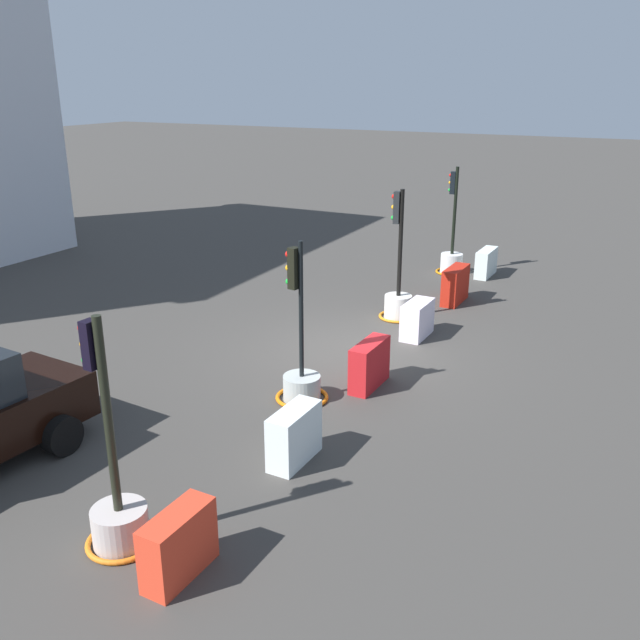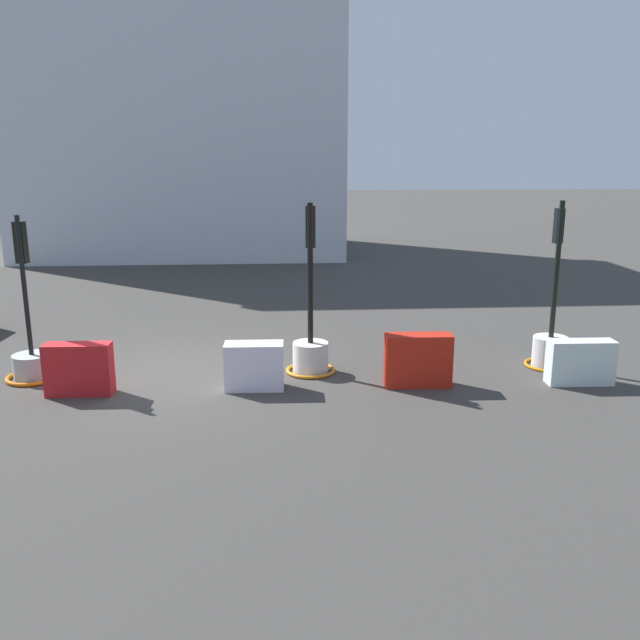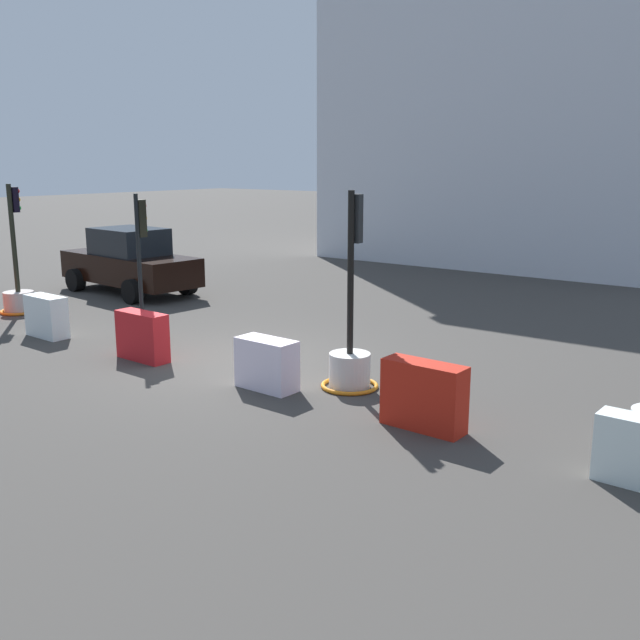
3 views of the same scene
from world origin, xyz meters
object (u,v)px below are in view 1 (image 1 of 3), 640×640
construction_barrier_4 (455,285)px  construction_barrier_5 (486,263)px  construction_barrier_1 (294,436)px  construction_barrier_2 (369,365)px  traffic_light_1 (301,377)px  traffic_light_3 (452,257)px  traffic_light_2 (398,297)px  traffic_light_0 (118,510)px  construction_barrier_3 (417,319)px  construction_barrier_0 (178,545)px

construction_barrier_4 → construction_barrier_5: size_ratio=1.01×
construction_barrier_1 → construction_barrier_2: (2.95, 0.03, 0.01)m
construction_barrier_5 → construction_barrier_4: bearing=178.1°
construction_barrier_1 → traffic_light_1: bearing=25.5°
traffic_light_3 → construction_barrier_2: traffic_light_3 is taller
traffic_light_3 → traffic_light_1: bearing=-179.6°
traffic_light_2 → traffic_light_3: 4.52m
traffic_light_1 → construction_barrier_1: size_ratio=2.86×
traffic_light_0 → construction_barrier_1: size_ratio=2.95×
construction_barrier_3 → construction_barrier_4: bearing=-0.8°
construction_barrier_0 → construction_barrier_3: construction_barrier_0 is taller
construction_barrier_0 → construction_barrier_3: 8.66m
construction_barrier_0 → construction_barrier_4: construction_barrier_4 is taller
traffic_light_1 → construction_barrier_2: bearing=-39.6°
traffic_light_0 → construction_barrier_4: size_ratio=2.60×
traffic_light_3 → construction_barrier_5: traffic_light_3 is taller
traffic_light_2 → construction_barrier_0: size_ratio=3.09×
traffic_light_3 → construction_barrier_3: size_ratio=3.08×
traffic_light_1 → construction_barrier_4: 6.82m
traffic_light_1 → construction_barrier_2: size_ratio=2.64×
traffic_light_0 → construction_barrier_4: traffic_light_0 is taller
traffic_light_0 → traffic_light_3: traffic_light_3 is taller
traffic_light_1 → construction_barrier_5: 9.66m
construction_barrier_0 → traffic_light_3: bearing=4.0°
traffic_light_0 → construction_barrier_0: traffic_light_0 is taller
construction_barrier_2 → construction_barrier_4: size_ratio=0.95×
construction_barrier_1 → construction_barrier_4: (8.66, 0.07, 0.04)m
traffic_light_3 → construction_barrier_4: size_ratio=2.69×
construction_barrier_1 → construction_barrier_2: construction_barrier_2 is taller
construction_barrier_1 → construction_barrier_3: construction_barrier_1 is taller
traffic_light_1 → traffic_light_2: (4.96, 0.04, 0.08)m
traffic_light_2 → construction_barrier_1: traffic_light_2 is taller
traffic_light_2 → construction_barrier_2: size_ratio=2.81×
traffic_light_1 → traffic_light_2: size_ratio=0.94×
traffic_light_1 → construction_barrier_4: (6.77, -0.84, 0.02)m
construction_barrier_2 → traffic_light_1: bearing=140.4°
construction_barrier_0 → traffic_light_1: bearing=11.2°
construction_barrier_2 → construction_barrier_4: construction_barrier_4 is taller
construction_barrier_3 → construction_barrier_4: (2.81, -0.04, 0.06)m
construction_barrier_2 → construction_barrier_3: construction_barrier_2 is taller
traffic_light_1 → construction_barrier_1: traffic_light_1 is taller
traffic_light_1 → construction_barrier_4: size_ratio=2.52×
construction_barrier_4 → traffic_light_3: bearing=18.4°
traffic_light_1 → traffic_light_2: 4.96m
traffic_light_0 → construction_barrier_2: traffic_light_0 is taller
construction_barrier_2 → construction_barrier_3: bearing=1.5°
traffic_light_2 → construction_barrier_4: 2.01m
traffic_light_1 → traffic_light_3: (9.48, 0.07, 0.04)m
traffic_light_1 → construction_barrier_3: size_ratio=2.88×
traffic_light_2 → traffic_light_0: bearing=179.8°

